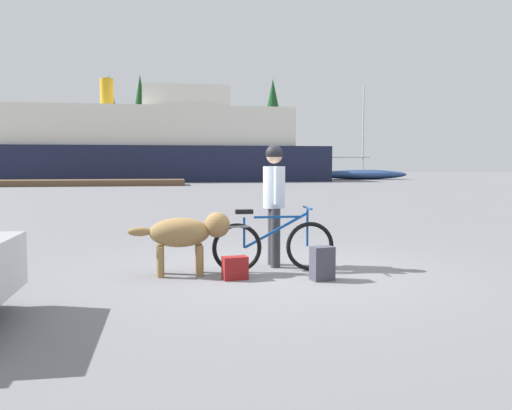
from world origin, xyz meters
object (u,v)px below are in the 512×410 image
at_px(dog, 186,233).
at_px(backpack, 322,263).
at_px(bicycle, 273,245).
at_px(ferry_boat, 153,146).
at_px(sailboat_moored, 363,174).
at_px(person_cyclist, 274,193).
at_px(handbag_pannier, 235,268).

height_order(dog, backpack, dog).
bearing_deg(bicycle, backpack, -51.10).
relative_size(ferry_boat, sailboat_moored, 3.35).
xyz_separation_m(person_cyclist, handbag_pannier, (-0.68, -0.82, -0.93)).
bearing_deg(person_cyclist, handbag_pannier, -129.61).
bearing_deg(ferry_boat, handbag_pannier, -87.14).
bearing_deg(backpack, handbag_pannier, 168.46).
height_order(bicycle, sailboat_moored, sailboat_moored).
bearing_deg(backpack, dog, 159.73).
distance_m(dog, backpack, 1.86).
xyz_separation_m(person_cyclist, dog, (-1.29, -0.41, -0.51)).
relative_size(dog, backpack, 3.13).
relative_size(person_cyclist, handbag_pannier, 5.53).
height_order(person_cyclist, dog, person_cyclist).
bearing_deg(handbag_pannier, backpack, -11.54).
bearing_deg(backpack, person_cyclist, 112.09).
xyz_separation_m(bicycle, dog, (-1.19, -0.01, 0.19)).
height_order(dog, handbag_pannier, dog).
distance_m(bicycle, dog, 1.21).
bearing_deg(bicycle, sailboat_moored, 67.80).
bearing_deg(ferry_boat, backpack, -85.58).
bearing_deg(sailboat_moored, backpack, -111.27).
relative_size(dog, handbag_pannier, 4.27).
distance_m(person_cyclist, sailboat_moored, 44.06).
height_order(person_cyclist, sailboat_moored, sailboat_moored).
xyz_separation_m(handbag_pannier, sailboat_moored, (17.38, 41.58, 0.34)).
distance_m(backpack, sailboat_moored, 44.87).
relative_size(person_cyclist, ferry_boat, 0.06).
xyz_separation_m(bicycle, handbag_pannier, (-0.58, -0.42, -0.23)).
relative_size(backpack, ferry_boat, 0.01).
height_order(backpack, handbag_pannier, backpack).
relative_size(bicycle, person_cyclist, 0.97).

